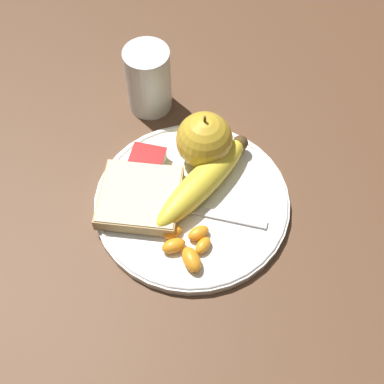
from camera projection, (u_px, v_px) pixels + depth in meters
name	position (u px, v px, depth m)	size (l,w,h in m)	color
ground_plane	(192.00, 205.00, 0.71)	(3.00, 3.00, 0.00)	brown
plate	(192.00, 202.00, 0.71)	(0.26, 0.26, 0.01)	white
juice_glass	(148.00, 81.00, 0.77)	(0.07, 0.07, 0.10)	silver
apple	(201.00, 139.00, 0.71)	(0.08, 0.08, 0.09)	gold
banana	(204.00, 180.00, 0.70)	(0.11, 0.18, 0.04)	yellow
bread_slice	(140.00, 197.00, 0.69)	(0.11, 0.11, 0.02)	tan
fork	(186.00, 208.00, 0.69)	(0.18, 0.03, 0.00)	silver
jam_packet	(148.00, 160.00, 0.72)	(0.05, 0.04, 0.02)	silver
orange_segment_0	(174.00, 246.00, 0.66)	(0.04, 0.03, 0.02)	orange
orange_segment_1	(191.00, 259.00, 0.65)	(0.04, 0.04, 0.02)	orange
orange_segment_2	(198.00, 233.00, 0.67)	(0.03, 0.03, 0.02)	orange
orange_segment_3	(173.00, 232.00, 0.67)	(0.03, 0.03, 0.01)	orange
orange_segment_4	(203.00, 245.00, 0.66)	(0.02, 0.03, 0.01)	orange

